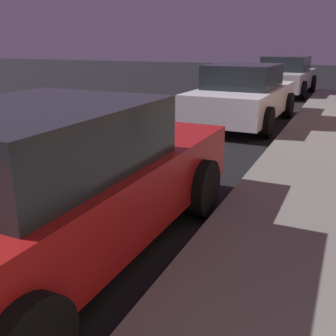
# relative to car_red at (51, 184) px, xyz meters

# --- Properties ---
(car_red) EXTENTS (2.11, 4.43, 1.43)m
(car_red) POSITION_rel_car_red_xyz_m (0.00, 0.00, 0.00)
(car_red) COLOR maroon
(car_red) RESTS_ON ground
(car_white) EXTENTS (2.03, 4.24, 1.43)m
(car_white) POSITION_rel_car_red_xyz_m (-0.00, 6.91, -0.01)
(car_white) COLOR silver
(car_white) RESTS_ON ground
(car_silver) EXTENTS (2.10, 4.30, 1.43)m
(car_silver) POSITION_rel_car_red_xyz_m (0.00, 13.34, 0.00)
(car_silver) COLOR #B7B7BF
(car_silver) RESTS_ON ground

